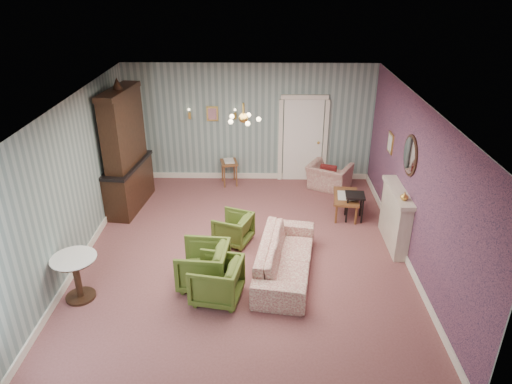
{
  "coord_description": "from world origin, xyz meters",
  "views": [
    {
      "loc": [
        0.33,
        -7.53,
        4.94
      ],
      "look_at": [
        0.2,
        0.4,
        1.1
      ],
      "focal_mm": 33.11,
      "sensor_mm": 36.0,
      "label": 1
    }
  ],
  "objects_px": {
    "olive_chair_b": "(203,264)",
    "pedestal_table": "(77,278)",
    "coffee_table": "(345,205)",
    "side_table_black": "(354,207)",
    "olive_chair_c": "(233,227)",
    "sofa_chintz": "(286,252)",
    "dresser": "(124,147)",
    "fireplace": "(395,217)",
    "wingback_chair": "(329,172)",
    "olive_chair_a": "(216,279)"
  },
  "relations": [
    {
      "from": "wingback_chair",
      "to": "dresser",
      "type": "distance_m",
      "value": 4.8
    },
    {
      "from": "coffee_table",
      "to": "side_table_black",
      "type": "relative_size",
      "value": 1.54
    },
    {
      "from": "olive_chair_c",
      "to": "coffee_table",
      "type": "bearing_deg",
      "value": 137.68
    },
    {
      "from": "wingback_chair",
      "to": "sofa_chintz",
      "type": "bearing_deg",
      "value": 100.46
    },
    {
      "from": "olive_chair_b",
      "to": "sofa_chintz",
      "type": "relative_size",
      "value": 0.37
    },
    {
      "from": "olive_chair_b",
      "to": "fireplace",
      "type": "height_order",
      "value": "fireplace"
    },
    {
      "from": "sofa_chintz",
      "to": "dresser",
      "type": "distance_m",
      "value": 4.34
    },
    {
      "from": "olive_chair_b",
      "to": "wingback_chair",
      "type": "distance_m",
      "value": 4.68
    },
    {
      "from": "dresser",
      "to": "pedestal_table",
      "type": "height_order",
      "value": "dresser"
    },
    {
      "from": "side_table_black",
      "to": "pedestal_table",
      "type": "xyz_separation_m",
      "value": [
        -4.91,
        -2.72,
        0.1
      ]
    },
    {
      "from": "olive_chair_b",
      "to": "side_table_black",
      "type": "height_order",
      "value": "olive_chair_b"
    },
    {
      "from": "dresser",
      "to": "side_table_black",
      "type": "bearing_deg",
      "value": 0.51
    },
    {
      "from": "wingback_chair",
      "to": "dresser",
      "type": "height_order",
      "value": "dresser"
    },
    {
      "from": "olive_chair_a",
      "to": "sofa_chintz",
      "type": "bearing_deg",
      "value": 132.74
    },
    {
      "from": "olive_chair_b",
      "to": "sofa_chintz",
      "type": "height_order",
      "value": "sofa_chintz"
    },
    {
      "from": "dresser",
      "to": "fireplace",
      "type": "distance_m",
      "value": 5.78
    },
    {
      "from": "olive_chair_a",
      "to": "dresser",
      "type": "distance_m",
      "value": 4.08
    },
    {
      "from": "fireplace",
      "to": "wingback_chair",
      "type": "bearing_deg",
      "value": 110.18
    },
    {
      "from": "olive_chair_b",
      "to": "dresser",
      "type": "xyz_separation_m",
      "value": [
        -1.98,
        2.88,
        1.0
      ]
    },
    {
      "from": "fireplace",
      "to": "coffee_table",
      "type": "bearing_deg",
      "value": 122.66
    },
    {
      "from": "olive_chair_c",
      "to": "side_table_black",
      "type": "bearing_deg",
      "value": 132.44
    },
    {
      "from": "olive_chair_c",
      "to": "fireplace",
      "type": "bearing_deg",
      "value": 111.5
    },
    {
      "from": "olive_chair_b",
      "to": "dresser",
      "type": "height_order",
      "value": "dresser"
    },
    {
      "from": "olive_chair_c",
      "to": "sofa_chintz",
      "type": "xyz_separation_m",
      "value": [
        0.97,
        -1.03,
        0.11
      ]
    },
    {
      "from": "olive_chair_a",
      "to": "olive_chair_b",
      "type": "relative_size",
      "value": 0.94
    },
    {
      "from": "fireplace",
      "to": "pedestal_table",
      "type": "bearing_deg",
      "value": -162.32
    },
    {
      "from": "wingback_chair",
      "to": "dresser",
      "type": "bearing_deg",
      "value": 41.56
    },
    {
      "from": "sofa_chintz",
      "to": "wingback_chair",
      "type": "bearing_deg",
      "value": -9.97
    },
    {
      "from": "olive_chair_a",
      "to": "coffee_table",
      "type": "height_order",
      "value": "olive_chair_a"
    },
    {
      "from": "olive_chair_c",
      "to": "pedestal_table",
      "type": "distance_m",
      "value": 2.98
    },
    {
      "from": "sofa_chintz",
      "to": "wingback_chair",
      "type": "relative_size",
      "value": 2.36
    },
    {
      "from": "fireplace",
      "to": "side_table_black",
      "type": "height_order",
      "value": "fireplace"
    },
    {
      "from": "olive_chair_b",
      "to": "pedestal_table",
      "type": "xyz_separation_m",
      "value": [
        -1.98,
        -0.4,
        -0.02
      ]
    },
    {
      "from": "olive_chair_b",
      "to": "olive_chair_a",
      "type": "bearing_deg",
      "value": 39.35
    },
    {
      "from": "wingback_chair",
      "to": "dresser",
      "type": "relative_size",
      "value": 0.34
    },
    {
      "from": "dresser",
      "to": "coffee_table",
      "type": "height_order",
      "value": "dresser"
    },
    {
      "from": "wingback_chair",
      "to": "pedestal_table",
      "type": "bearing_deg",
      "value": 72.24
    },
    {
      "from": "wingback_chair",
      "to": "pedestal_table",
      "type": "xyz_separation_m",
      "value": [
        -4.58,
        -4.28,
        -0.02
      ]
    },
    {
      "from": "side_table_black",
      "to": "fireplace",
      "type": "bearing_deg",
      "value": -58.21
    },
    {
      "from": "coffee_table",
      "to": "side_table_black",
      "type": "bearing_deg",
      "value": -53.4
    },
    {
      "from": "olive_chair_c",
      "to": "sofa_chintz",
      "type": "height_order",
      "value": "sofa_chintz"
    },
    {
      "from": "wingback_chair",
      "to": "coffee_table",
      "type": "distance_m",
      "value": 1.39
    },
    {
      "from": "olive_chair_c",
      "to": "wingback_chair",
      "type": "relative_size",
      "value": 0.7
    },
    {
      "from": "olive_chair_b",
      "to": "pedestal_table",
      "type": "distance_m",
      "value": 2.02
    },
    {
      "from": "wingback_chair",
      "to": "pedestal_table",
      "type": "relative_size",
      "value": 1.21
    },
    {
      "from": "pedestal_table",
      "to": "olive_chair_c",
      "type": "bearing_deg",
      "value": 36.23
    },
    {
      "from": "side_table_black",
      "to": "dresser",
      "type": "bearing_deg",
      "value": 173.5
    },
    {
      "from": "sofa_chintz",
      "to": "fireplace",
      "type": "xyz_separation_m",
      "value": [
        2.13,
        1.02,
        0.14
      ]
    },
    {
      "from": "wingback_chair",
      "to": "olive_chair_a",
      "type": "bearing_deg",
      "value": 90.42
    },
    {
      "from": "wingback_chair",
      "to": "coffee_table",
      "type": "height_order",
      "value": "wingback_chair"
    }
  ]
}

